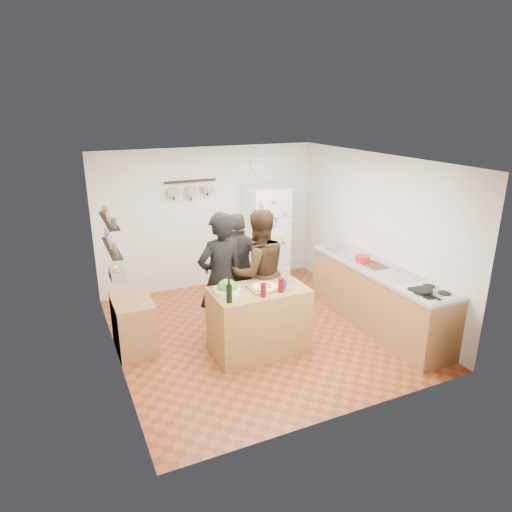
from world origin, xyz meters
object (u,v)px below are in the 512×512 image
salad_bowl (227,291)px  wine_bottle (229,294)px  person_back (239,268)px  counter_run (378,298)px  person_center (258,272)px  side_table (134,324)px  wall_clock (258,164)px  red_bowl (363,259)px  skillet (423,291)px  person_left (221,279)px  pepper_mill (288,277)px  salt_canister (284,284)px  prep_island (259,320)px  fridge (266,236)px

salad_bowl → wine_bottle: wine_bottle is taller
person_back → counter_run: person_back is taller
salad_bowl → person_back: bearing=59.8°
person_center → side_table: 1.85m
person_center → counter_run: (1.69, -0.59, -0.47)m
counter_run → wall_clock: size_ratio=8.77×
wall_clock → red_bowl: bearing=-72.9°
person_center → counter_run: bearing=162.9°
salad_bowl → skillet: (2.25, -1.05, -0.00)m
person_left → person_back: person_left is taller
pepper_mill → salad_bowl: bearing=180.0°
person_center → salt_canister: bearing=97.4°
skillet → side_table: bearing=151.9°
pepper_mill → person_back: person_back is taller
prep_island → person_center: size_ratio=0.68×
salt_canister → person_center: 0.66m
salad_bowl → side_table: (-1.09, 0.73, -0.58)m
salad_bowl → person_back: size_ratio=0.20×
person_left → skillet: size_ratio=7.71×
person_center → skillet: (1.59, -1.54, 0.03)m
pepper_mill → salt_canister: size_ratio=1.34×
wine_bottle → person_left: size_ratio=0.12×
pepper_mill → person_center: size_ratio=0.09×
salt_canister → side_table: salt_canister is taller
person_back → salad_bowl: bearing=76.0°
person_center → person_left: bearing=8.3°
prep_island → salt_canister: size_ratio=10.26×
salad_bowl → red_bowl: red_bowl is taller
prep_island → person_left: person_left is taller
prep_island → salt_canister: 0.61m
skillet → person_back: bearing=130.4°
salad_bowl → counter_run: (2.35, -0.11, -0.49)m
red_bowl → fridge: (-0.70, 1.94, -0.07)m
person_left → red_bowl: size_ratio=8.50×
salt_canister → counter_run: bearing=2.1°
prep_island → skillet: skillet is taller
pepper_mill → side_table: bearing=159.7°
prep_island → wine_bottle: 0.79m
pepper_mill → fridge: size_ratio=0.09×
prep_island → fridge: fridge is taller
skillet → red_bowl: 1.30m
person_left → person_back: bearing=-143.2°
salt_canister → wall_clock: wall_clock is taller
person_center → fridge: 1.95m
pepper_mill → side_table: 2.18m
person_left → fridge: bearing=-141.4°
wall_clock → wine_bottle: bearing=-121.1°
red_bowl → side_table: bearing=172.0°
skillet → red_bowl: (0.05, 1.30, 0.02)m
counter_run → skillet: 1.07m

